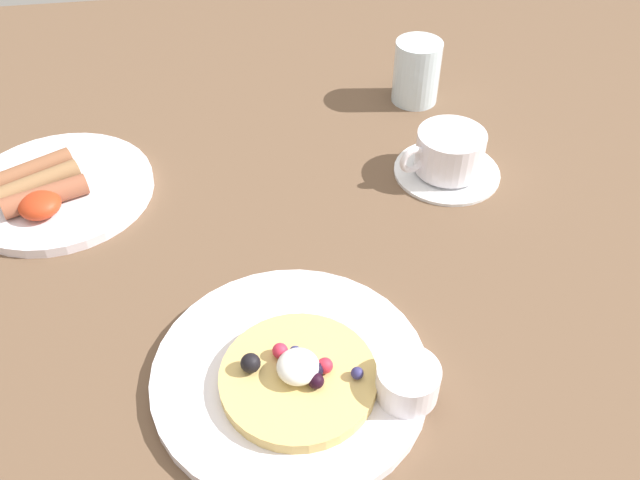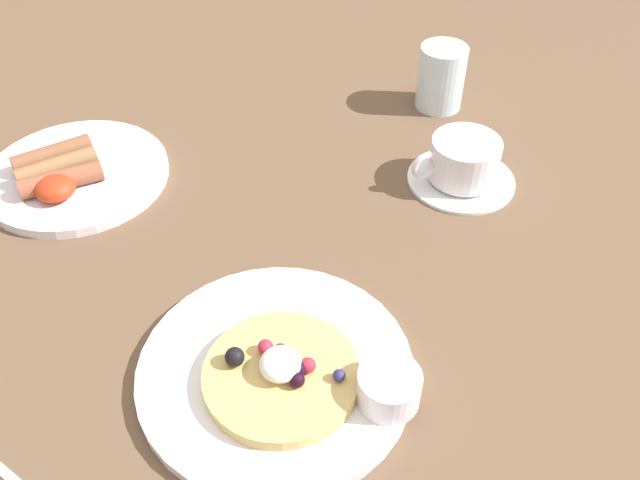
{
  "view_description": "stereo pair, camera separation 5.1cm",
  "coord_description": "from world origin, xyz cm",
  "px_view_note": "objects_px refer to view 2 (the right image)",
  "views": [
    {
      "loc": [
        -3.45,
        -53.16,
        52.66
      ],
      "look_at": [
        4.32,
        -1.89,
        4.0
      ],
      "focal_mm": 38.1,
      "sensor_mm": 36.0,
      "label": 1
    },
    {
      "loc": [
        1.58,
        -53.67,
        52.66
      ],
      "look_at": [
        4.32,
        -1.89,
        4.0
      ],
      "focal_mm": 38.1,
      "sensor_mm": 36.0,
      "label": 2
    }
  ],
  "objects_px": {
    "water_glass": "(441,77)",
    "breakfast_plate": "(77,175)",
    "coffee_cup": "(464,159)",
    "syrup_ramekin": "(389,387)",
    "coffee_saucer": "(461,178)",
    "pancake_plate": "(276,371)"
  },
  "relations": [
    {
      "from": "pancake_plate",
      "to": "syrup_ramekin",
      "type": "bearing_deg",
      "value": -22.02
    },
    {
      "from": "pancake_plate",
      "to": "breakfast_plate",
      "type": "height_order",
      "value": "same"
    },
    {
      "from": "coffee_saucer",
      "to": "breakfast_plate",
      "type": "bearing_deg",
      "value": 176.34
    },
    {
      "from": "syrup_ramekin",
      "to": "coffee_saucer",
      "type": "distance_m",
      "value": 0.35
    },
    {
      "from": "pancake_plate",
      "to": "coffee_saucer",
      "type": "bearing_deg",
      "value": 50.34
    },
    {
      "from": "breakfast_plate",
      "to": "water_glass",
      "type": "xyz_separation_m",
      "value": [
        0.48,
        0.15,
        0.04
      ]
    },
    {
      "from": "syrup_ramekin",
      "to": "breakfast_plate",
      "type": "xyz_separation_m",
      "value": [
        -0.35,
        0.35,
        -0.02
      ]
    },
    {
      "from": "coffee_cup",
      "to": "pancake_plate",
      "type": "bearing_deg",
      "value": -129.54
    },
    {
      "from": "coffee_saucer",
      "to": "coffee_cup",
      "type": "relative_size",
      "value": 1.2
    },
    {
      "from": "syrup_ramekin",
      "to": "coffee_cup",
      "type": "relative_size",
      "value": 0.51
    },
    {
      "from": "pancake_plate",
      "to": "syrup_ramekin",
      "type": "height_order",
      "value": "syrup_ramekin"
    },
    {
      "from": "coffee_cup",
      "to": "water_glass",
      "type": "distance_m",
      "value": 0.18
    },
    {
      "from": "syrup_ramekin",
      "to": "water_glass",
      "type": "bearing_deg",
      "value": 74.74
    },
    {
      "from": "coffee_cup",
      "to": "syrup_ramekin",
      "type": "bearing_deg",
      "value": -112.38
    },
    {
      "from": "pancake_plate",
      "to": "coffee_saucer",
      "type": "xyz_separation_m",
      "value": [
        0.23,
        0.28,
        -0.0
      ]
    },
    {
      "from": "syrup_ramekin",
      "to": "coffee_saucer",
      "type": "xyz_separation_m",
      "value": [
        0.13,
        0.32,
        -0.03
      ]
    },
    {
      "from": "water_glass",
      "to": "breakfast_plate",
      "type": "bearing_deg",
      "value": -163.11
    },
    {
      "from": "syrup_ramekin",
      "to": "coffee_saucer",
      "type": "bearing_deg",
      "value": 67.44
    },
    {
      "from": "water_glass",
      "to": "pancake_plate",
      "type": "bearing_deg",
      "value": -117.2
    },
    {
      "from": "pancake_plate",
      "to": "water_glass",
      "type": "xyz_separation_m",
      "value": [
        0.23,
        0.46,
        0.04
      ]
    },
    {
      "from": "breakfast_plate",
      "to": "coffee_cup",
      "type": "distance_m",
      "value": 0.48
    },
    {
      "from": "pancake_plate",
      "to": "breakfast_plate",
      "type": "xyz_separation_m",
      "value": [
        -0.25,
        0.31,
        -0.0
      ]
    }
  ]
}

